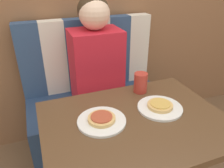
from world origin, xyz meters
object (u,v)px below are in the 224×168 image
plate_right (160,108)px  pizza_left (102,118)px  plate_left (102,121)px  drinking_cup (141,83)px  pizza_right (160,105)px  person (96,53)px

plate_right → pizza_left: pizza_left is taller
plate_left → pizza_left: bearing=-166.0°
pizza_left → drinking_cup: drinking_cup is taller
pizza_left → drinking_cup: size_ratio=1.11×
plate_right → pizza_right: 0.02m
pizza_right → plate_right: bearing=166.0°
plate_left → pizza_left: size_ratio=1.78×
pizza_left → plate_right: bearing=0.0°
drinking_cup → plate_right: bearing=-86.8°
person → drinking_cup: 0.42m
pizza_right → plate_left: bearing=180.0°
plate_right → drinking_cup: 0.20m
pizza_left → person: bearing=75.3°
plate_left → drinking_cup: 0.36m
pizza_left → drinking_cup: bearing=33.1°
pizza_right → person: bearing=104.7°
plate_right → drinking_cup: size_ratio=1.98×
person → plate_right: person is taller
plate_right → person: bearing=104.7°
plate_left → person: bearing=75.3°
plate_left → pizza_right: 0.31m
person → plate_left: size_ratio=3.26×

